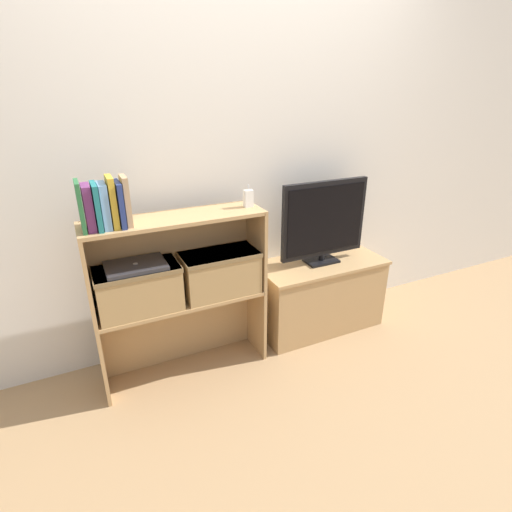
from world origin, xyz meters
TOP-DOWN VIEW (x-y plane):
  - ground_plane at (0.00, 0.00)m, footprint 16.00×16.00m
  - wall_back at (0.00, 0.43)m, footprint 10.00×0.05m
  - tv_stand at (0.52, 0.20)m, footprint 0.88×0.41m
  - tv at (0.52, 0.20)m, footprint 0.62×0.14m
  - bookshelf_lower_tier at (-0.47, 0.19)m, footprint 0.96×0.27m
  - bookshelf_upper_tier at (-0.47, 0.19)m, footprint 0.96×0.27m
  - book_forest at (-0.91, 0.10)m, footprint 0.02×0.15m
  - book_plum at (-0.88, 0.10)m, footprint 0.04×0.13m
  - book_teal at (-0.84, 0.10)m, footprint 0.02×0.16m
  - book_skyblue at (-0.81, 0.10)m, footprint 0.04×0.14m
  - book_mustard at (-0.77, 0.10)m, footprint 0.03×0.13m
  - book_navy at (-0.74, 0.10)m, footprint 0.02×0.16m
  - book_tan at (-0.71, 0.10)m, footprint 0.03×0.13m
  - baby_monitor at (-0.05, 0.14)m, footprint 0.05×0.04m
  - storage_basket_left at (-0.70, 0.12)m, footprint 0.44×0.24m
  - storage_basket_right at (-0.24, 0.12)m, footprint 0.44×0.24m
  - laptop at (-0.70, 0.12)m, footprint 0.31×0.22m

SIDE VIEW (x-z plane):
  - ground_plane at x=0.00m, z-range 0.00..0.00m
  - tv_stand at x=0.52m, z-range 0.00..0.50m
  - bookshelf_lower_tier at x=-0.47m, z-range 0.06..0.54m
  - storage_basket_left at x=-0.70m, z-range 0.49..0.74m
  - storage_basket_right at x=-0.24m, z-range 0.49..0.74m
  - laptop at x=-0.70m, z-range 0.73..0.76m
  - bookshelf_upper_tier at x=-0.47m, z-range 0.54..1.03m
  - tv at x=0.52m, z-range 0.51..1.07m
  - baby_monitor at x=-0.05m, z-range 0.96..1.09m
  - book_plum at x=-0.88m, z-range 0.97..1.19m
  - book_skyblue at x=-0.81m, z-range 0.97..1.19m
  - book_navy at x=-0.74m, z-range 0.97..1.19m
  - book_teal at x=-0.84m, z-range 0.97..1.19m
  - book_forest at x=-0.91m, z-range 0.97..1.21m
  - book_tan at x=-0.71m, z-range 0.97..1.21m
  - book_mustard at x=-0.77m, z-range 0.97..1.22m
  - wall_back at x=0.00m, z-range 0.00..2.40m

